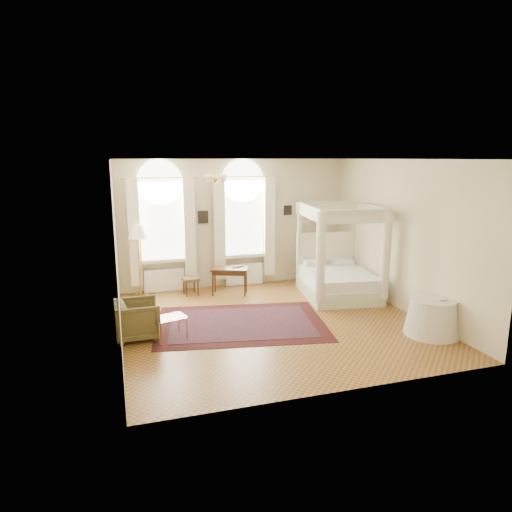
{
  "coord_description": "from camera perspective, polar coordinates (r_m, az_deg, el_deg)",
  "views": [
    {
      "loc": [
        -2.97,
        -8.43,
        3.33
      ],
      "look_at": [
        -0.24,
        0.4,
        1.33
      ],
      "focal_mm": 32.0,
      "sensor_mm": 36.0,
      "label": 1
    }
  ],
  "objects": [
    {
      "name": "stool",
      "position": [
        11.37,
        -8.19,
        -3.05
      ],
      "size": [
        0.42,
        0.42,
        0.44
      ],
      "color": "#4E3E21",
      "rests_on": "ground"
    },
    {
      "name": "coffee_table",
      "position": [
        8.71,
        -10.8,
        -7.8
      ],
      "size": [
        0.72,
        0.6,
        0.43
      ],
      "color": "silver",
      "rests_on": "ground"
    },
    {
      "name": "side_table",
      "position": [
        9.42,
        21.17,
        -7.11
      ],
      "size": [
        1.04,
        1.04,
        0.71
      ],
      "color": "beige",
      "rests_on": "ground"
    },
    {
      "name": "wall_pictures",
      "position": [
        11.89,
        -2.18,
        5.25
      ],
      "size": [
        2.54,
        0.03,
        0.39
      ],
      "color": "black",
      "rests_on": "room_walls"
    },
    {
      "name": "floor_lamp",
      "position": [
        11.29,
        -14.53,
        2.52
      ],
      "size": [
        0.45,
        0.45,
        1.76
      ],
      "color": "gold",
      "rests_on": "ground"
    },
    {
      "name": "nightstand",
      "position": [
        12.67,
        7.78,
        -1.8
      ],
      "size": [
        0.45,
        0.42,
        0.57
      ],
      "primitive_type": "cube",
      "rotation": [
        0.0,
        0.0,
        -0.14
      ],
      "color": "#3C2310",
      "rests_on": "ground"
    },
    {
      "name": "chandelier",
      "position": [
        9.86,
        -5.13,
        9.7
      ],
      "size": [
        0.51,
        0.45,
        0.5
      ],
      "color": "gold",
      "rests_on": "room_walls"
    },
    {
      "name": "oriental_rug",
      "position": [
        9.45,
        -1.89,
        -8.39
      ],
      "size": [
        3.76,
        2.99,
        0.01
      ],
      "color": "#3C0F0E",
      "rests_on": "ground"
    },
    {
      "name": "nightstand_lamp",
      "position": [
        12.52,
        8.2,
        0.65
      ],
      "size": [
        0.28,
        0.28,
        0.42
      ],
      "color": "gold",
      "rests_on": "nightstand"
    },
    {
      "name": "ground",
      "position": [
        9.54,
        2.09,
        -8.24
      ],
      "size": [
        6.0,
        6.0,
        0.0
      ],
      "primitive_type": "plane",
      "color": "olive",
      "rests_on": "ground"
    },
    {
      "name": "window_left",
      "position": [
        11.5,
        -11.65,
        2.74
      ],
      "size": [
        1.62,
        0.27,
        3.29
      ],
      "color": "silver",
      "rests_on": "room_walls"
    },
    {
      "name": "window_right",
      "position": [
        11.88,
        -1.51,
        3.29
      ],
      "size": [
        1.62,
        0.27,
        3.29
      ],
      "color": "silver",
      "rests_on": "room_walls"
    },
    {
      "name": "canopy_bed",
      "position": [
        11.29,
        10.26,
        -2.48
      ],
      "size": [
        1.95,
        2.27,
        2.23
      ],
      "color": "beige",
      "rests_on": "ground"
    },
    {
      "name": "book",
      "position": [
        9.28,
        21.51,
        -5.0
      ],
      "size": [
        0.22,
        0.28,
        0.03
      ],
      "primitive_type": "imported",
      "rotation": [
        0.0,
        0.0,
        -0.07
      ],
      "color": "black",
      "rests_on": "side_table"
    },
    {
      "name": "laptop",
      "position": [
        11.36,
        -2.33,
        -1.26
      ],
      "size": [
        0.35,
        0.26,
        0.02
      ],
      "primitive_type": "imported",
      "rotation": [
        0.0,
        0.0,
        3.34
      ],
      "color": "black",
      "rests_on": "writing_desk"
    },
    {
      "name": "writing_desk",
      "position": [
        11.26,
        -3.33,
        -1.98
      ],
      "size": [
        1.0,
        0.75,
        0.67
      ],
      "color": "#3C2310",
      "rests_on": "ground"
    },
    {
      "name": "room_walls",
      "position": [
        9.04,
        2.19,
        3.61
      ],
      "size": [
        6.0,
        6.0,
        6.0
      ],
      "color": "beige",
      "rests_on": "ground"
    },
    {
      "name": "armchair",
      "position": [
        8.89,
        -14.59,
        -7.68
      ],
      "size": [
        0.82,
        0.8,
        0.73
      ],
      "primitive_type": "imported",
      "rotation": [
        0.0,
        0.0,
        1.6
      ],
      "color": "#433A1C",
      "rests_on": "ground"
    }
  ]
}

